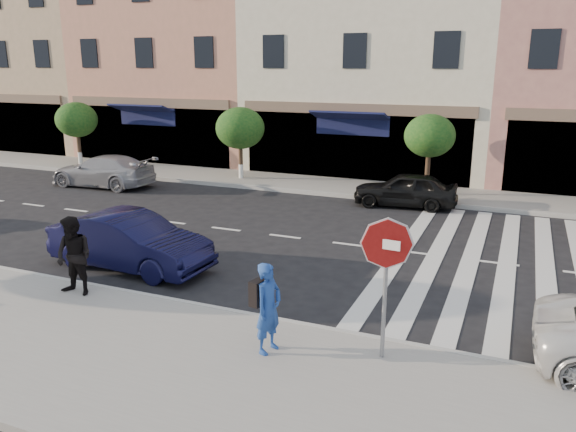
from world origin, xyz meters
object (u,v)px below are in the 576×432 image
Objects in this scene: stop_sign at (386,257)px; car_near_mid at (130,242)px; photographer at (268,308)px; car_far_mid at (405,189)px; car_far_left at (103,171)px; walker at (74,256)px.

stop_sign is 7.37m from car_near_mid.
photographer is at bearing -158.47° from stop_sign.
car_near_mid is (-6.92, 2.21, -1.24)m from stop_sign.
car_far_mid is at bearing 104.98° from stop_sign.
photographer is at bearing 48.35° from car_far_left.
car_near_mid is at bearing 167.75° from stop_sign.
walker reaches higher than car_far_left.
photographer is 0.44× the size of car_far_mid.
stop_sign reaches higher than car_near_mid.
walker is 2.12m from car_near_mid.
walker is at bearing -29.03° from car_far_mid.
car_far_left is at bearing -88.79° from car_far_mid.
photographer reaches higher than car_far_mid.
photographer reaches higher than car_near_mid.
walker is at bearing -175.60° from stop_sign.
car_far_mid is at bearing 66.89° from walker.
stop_sign is 1.43× the size of walker.
stop_sign is 11.47m from car_far_mid.
car_far_mid is at bearing -25.87° from car_near_mid.
photographer is at bearing -7.32° from walker.
car_far_mid is (-1.89, 11.23, -1.32)m from stop_sign.
car_far_mid is (4.83, 11.11, -0.39)m from walker.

